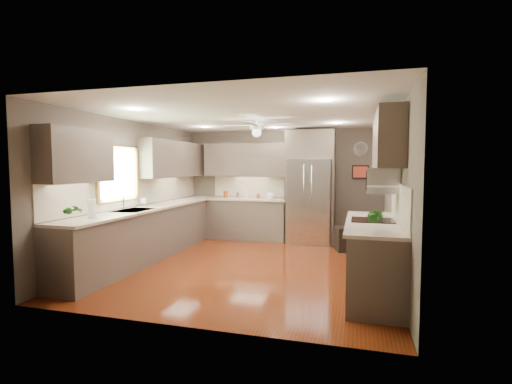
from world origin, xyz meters
The scene contains 28 objects.
floor centered at (0.00, 0.00, 0.00)m, with size 5.00×5.00×0.00m, color #4C230A.
ceiling centered at (0.00, 0.00, 2.50)m, with size 5.00×5.00×0.00m, color white.
wall_back centered at (0.00, 2.50, 1.25)m, with size 4.50×4.50×0.00m, color brown.
wall_front centered at (0.00, -2.50, 1.25)m, with size 4.50×4.50×0.00m, color brown.
wall_left centered at (-2.25, 0.00, 1.25)m, with size 5.00×5.00×0.00m, color brown.
wall_right centered at (2.25, 0.00, 1.25)m, with size 5.00×5.00×0.00m, color brown.
canister_a centered at (-1.27, 2.21, 1.02)m, with size 0.10×0.10×0.17m, color #993610.
canister_b centered at (-0.98, 2.19, 1.01)m, with size 0.08×0.08×0.13m, color silver.
canister_c centered at (-0.79, 2.24, 1.03)m, with size 0.11×0.11×0.17m, color beige.
canister_d centered at (-0.49, 2.20, 1.00)m, with size 0.07×0.07×0.11m, color #993610.
soap_bottle centered at (-2.08, 0.08, 1.04)m, with size 0.09×0.10×0.21m, color white.
potted_plant_left centered at (-1.96, -1.84, 1.09)m, with size 0.16×0.11×0.30m, color #1B4F16.
potted_plant_right centered at (1.91, -1.50, 1.10)m, with size 0.17×0.14×0.32m, color #1B4F16.
bowl centered at (-0.21, 2.22, 0.97)m, with size 0.22×0.22×0.05m, color beige.
left_run centered at (-1.95, 0.15, 0.48)m, with size 0.65×4.70×1.45m.
back_run centered at (-0.72, 2.20, 0.48)m, with size 1.85×0.65×1.45m.
uppers centered at (-0.74, 0.71, 1.87)m, with size 4.50×4.70×0.95m.
window centered at (-2.22, -0.50, 1.55)m, with size 0.05×1.12×0.92m.
sink centered at (-1.93, -0.50, 0.91)m, with size 0.50×0.70×0.32m.
refrigerator centered at (0.70, 2.16, 1.19)m, with size 1.06×0.75×2.45m.
right_run centered at (1.93, -0.80, 0.48)m, with size 0.70×2.20×1.45m.
microwave centered at (2.03, -0.55, 1.48)m, with size 0.43×0.55×0.34m.
ceiling_fan centered at (0.00, 0.30, 2.33)m, with size 1.18×1.18×0.32m.
recessed_lights centered at (-0.04, 0.40, 2.49)m, with size 2.84×3.14×0.01m.
wall_clock centered at (1.75, 2.48, 2.05)m, with size 0.30×0.03×0.30m.
framed_print centered at (1.75, 2.48, 1.55)m, with size 0.36×0.03×0.30m.
stool centered at (1.51, 1.54, 0.24)m, with size 0.53×0.53×0.49m.
paper_towel centered at (-1.93, -1.51, 1.08)m, with size 0.11×0.11×0.29m.
Camera 1 is at (1.71, -5.93, 1.68)m, focal length 26.00 mm.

